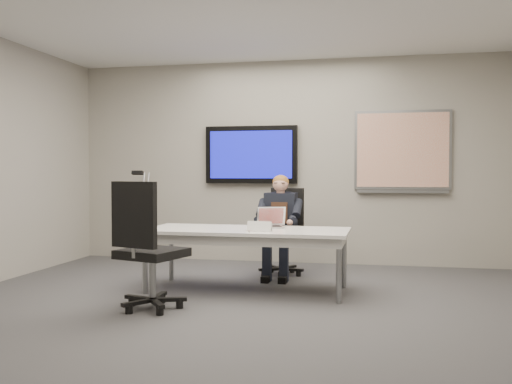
% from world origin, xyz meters
% --- Properties ---
extents(floor, '(6.00, 6.00, 0.02)m').
position_xyz_m(floor, '(0.00, 0.00, 0.00)').
color(floor, '#3D3D40').
rests_on(floor, ground).
extents(wall_back, '(6.00, 0.02, 2.80)m').
position_xyz_m(wall_back, '(0.00, 3.00, 1.40)').
color(wall_back, '#A49F94').
rests_on(wall_back, ground).
extents(wall_front, '(6.00, 0.02, 2.80)m').
position_xyz_m(wall_front, '(0.00, -3.00, 1.40)').
color(wall_front, '#A49F94').
rests_on(wall_front, ground).
extents(conference_table, '(2.14, 0.91, 0.66)m').
position_xyz_m(conference_table, '(-0.12, 1.01, 0.58)').
color(conference_table, white).
rests_on(conference_table, ground).
extents(tv_display, '(1.30, 0.09, 0.80)m').
position_xyz_m(tv_display, '(-0.50, 2.95, 1.50)').
color(tv_display, black).
rests_on(tv_display, wall_back).
extents(whiteboard, '(1.25, 0.08, 1.10)m').
position_xyz_m(whiteboard, '(1.55, 2.97, 1.53)').
color(whiteboard, gray).
rests_on(whiteboard, wall_back).
extents(office_chair_far, '(0.59, 0.59, 1.06)m').
position_xyz_m(office_chair_far, '(0.09, 2.04, 0.33)').
color(office_chair_far, black).
rests_on(office_chair_far, ground).
extents(office_chair_near, '(0.70, 0.70, 1.17)m').
position_xyz_m(office_chair_near, '(-0.80, -0.01, 0.37)').
color(office_chair_near, black).
rests_on(office_chair_near, ground).
extents(seated_person, '(0.39, 0.66, 1.22)m').
position_xyz_m(seated_person, '(0.08, 1.80, 0.49)').
color(seated_person, '#1C2130').
rests_on(seated_person, office_chair_far).
extents(crutch, '(0.45, 0.73, 1.37)m').
position_xyz_m(crutch, '(-2.05, 2.76, 0.65)').
color(crutch, '#B1B3B9').
rests_on(crutch, ground).
extents(laptop, '(0.36, 0.38, 0.22)m').
position_xyz_m(laptop, '(0.09, 1.22, 0.71)').
color(laptop, silver).
rests_on(laptop, conference_table).
extents(name_tent, '(0.26, 0.11, 0.10)m').
position_xyz_m(name_tent, '(0.06, 0.80, 0.71)').
color(name_tent, white).
rests_on(name_tent, conference_table).
extents(pen, '(0.04, 0.12, 0.01)m').
position_xyz_m(pen, '(-0.03, 0.71, 0.66)').
color(pen, black).
rests_on(pen, conference_table).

